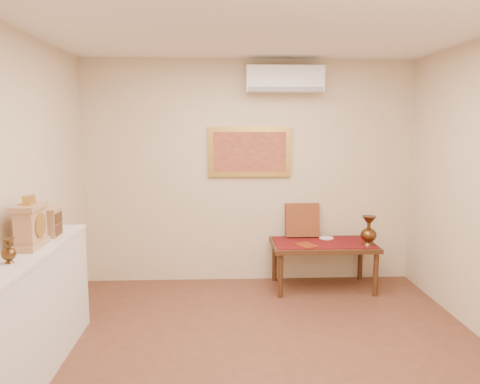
{
  "coord_description": "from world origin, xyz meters",
  "views": [
    {
      "loc": [
        -0.36,
        -3.42,
        1.92
      ],
      "look_at": [
        -0.16,
        1.15,
        1.26
      ],
      "focal_mm": 35.0,
      "sensor_mm": 36.0,
      "label": 1
    }
  ],
  "objects": [
    {
      "name": "ac_unit",
      "position": [
        0.4,
        2.12,
        2.45
      ],
      "size": [
        0.9,
        0.25,
        0.3
      ],
      "color": "white",
      "rests_on": "wall_back"
    },
    {
      "name": "floor",
      "position": [
        0.0,
        0.0,
        0.0
      ],
      "size": [
        4.5,
        4.5,
        0.0
      ],
      "primitive_type": "plane",
      "color": "brown",
      "rests_on": "ground"
    },
    {
      "name": "table_cloth",
      "position": [
        0.85,
        1.88,
        0.55
      ],
      "size": [
        1.14,
        0.59,
        0.01
      ],
      "primitive_type": "cube",
      "color": "maroon",
      "rests_on": "low_table"
    },
    {
      "name": "wall_back",
      "position": [
        0.0,
        2.25,
        1.35
      ],
      "size": [
        4.0,
        0.02,
        2.7
      ],
      "primitive_type": "cube",
      "color": "beige",
      "rests_on": "ground"
    },
    {
      "name": "ceiling",
      "position": [
        0.0,
        0.0,
        2.7
      ],
      "size": [
        4.5,
        4.5,
        0.0
      ],
      "primitive_type": "plane",
      "rotation": [
        3.14,
        0.0,
        0.0
      ],
      "color": "white",
      "rests_on": "ground"
    },
    {
      "name": "plate",
      "position": [
        0.93,
        2.06,
        0.56
      ],
      "size": [
        0.18,
        0.18,
        0.01
      ],
      "primitive_type": "cylinder",
      "color": "white",
      "rests_on": "table_cloth"
    },
    {
      "name": "brass_urn_tall",
      "position": [
        1.33,
        1.73,
        0.76
      ],
      "size": [
        0.18,
        0.18,
        0.41
      ],
      "primitive_type": null,
      "color": "brown",
      "rests_on": "table_cloth"
    },
    {
      "name": "mantel_clock",
      "position": [
        -1.82,
        0.17,
        1.15
      ],
      "size": [
        0.17,
        0.36,
        0.41
      ],
      "color": "tan",
      "rests_on": "display_ledge"
    },
    {
      "name": "wall_front",
      "position": [
        0.0,
        -2.25,
        1.35
      ],
      "size": [
        4.0,
        0.02,
        2.7
      ],
      "primitive_type": "cube",
      "color": "beige",
      "rests_on": "ground"
    },
    {
      "name": "brass_urn_small",
      "position": [
        -1.81,
        -0.25,
        1.09
      ],
      "size": [
        0.1,
        0.1,
        0.22
      ],
      "primitive_type": null,
      "color": "brown",
      "rests_on": "display_ledge"
    },
    {
      "name": "cushion",
      "position": [
        0.65,
        2.17,
        0.76
      ],
      "size": [
        0.41,
        0.18,
        0.43
      ],
      "primitive_type": "cube",
      "rotation": [
        -0.21,
        0.0,
        0.0
      ],
      "color": "#5A1512",
      "rests_on": "table_cloth"
    },
    {
      "name": "low_table",
      "position": [
        0.85,
        1.88,
        0.48
      ],
      "size": [
        1.2,
        0.7,
        0.55
      ],
      "color": "#452714",
      "rests_on": "floor"
    },
    {
      "name": "display_ledge",
      "position": [
        -1.82,
        0.0,
        0.49
      ],
      "size": [
        0.37,
        2.02,
        0.98
      ],
      "color": "white",
      "rests_on": "floor"
    },
    {
      "name": "painting",
      "position": [
        0.0,
        2.22,
        1.6
      ],
      "size": [
        1.0,
        0.06,
        0.6
      ],
      "color": "#B9933B",
      "rests_on": "wall_back"
    },
    {
      "name": "wooden_chest",
      "position": [
        -1.81,
        0.53,
        1.1
      ],
      "size": [
        0.16,
        0.21,
        0.24
      ],
      "color": "tan",
      "rests_on": "display_ledge"
    },
    {
      "name": "menu",
      "position": [
        0.62,
        1.72,
        0.56
      ],
      "size": [
        0.27,
        0.3,
        0.01
      ],
      "primitive_type": "cube",
      "rotation": [
        0.0,
        0.0,
        0.41
      ],
      "color": "maroon",
      "rests_on": "table_cloth"
    }
  ]
}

